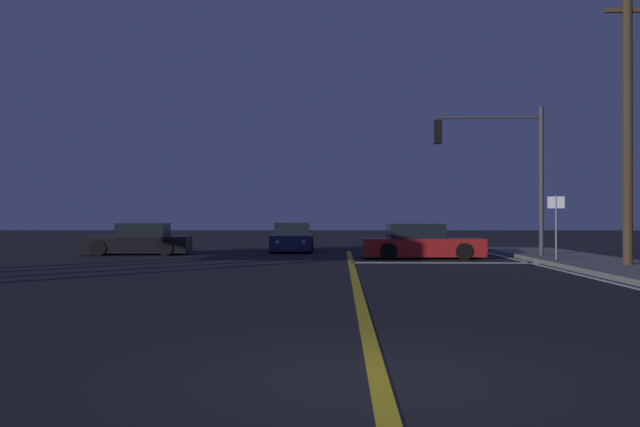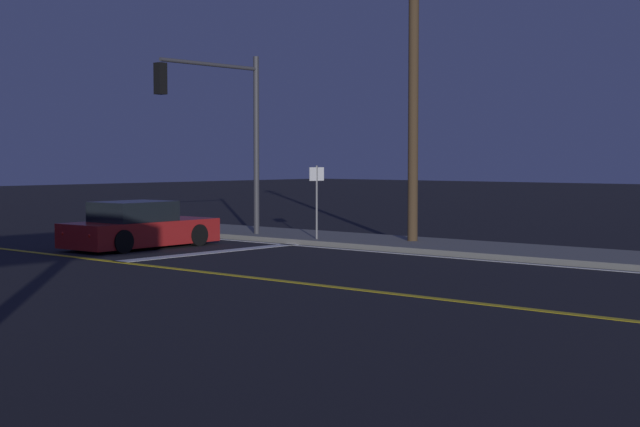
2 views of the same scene
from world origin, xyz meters
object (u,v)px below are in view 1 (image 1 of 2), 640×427
at_px(car_following_oncoming_red, 421,243).
at_px(car_mid_block_black, 138,241).
at_px(car_parked_curb_navy, 292,239).
at_px(traffic_signal_near_right, 502,157).
at_px(street_sign_corner, 556,218).
at_px(utility_pole_right, 627,111).

height_order(car_following_oncoming_red, car_mid_block_black, same).
height_order(car_following_oncoming_red, car_parked_curb_navy, same).
height_order(car_parked_curb_navy, traffic_signal_near_right, traffic_signal_near_right).
distance_m(car_following_oncoming_red, street_sign_corner, 5.31).
bearing_deg(car_mid_block_black, utility_pole_right, -117.29).
height_order(car_mid_block_black, utility_pole_right, utility_pole_right).
distance_m(utility_pole_right, street_sign_corner, 4.33).
height_order(car_parked_curb_navy, street_sign_corner, street_sign_corner).
relative_size(car_following_oncoming_red, car_parked_curb_navy, 1.04).
relative_size(car_parked_curb_navy, utility_pole_right, 0.48).
xyz_separation_m(car_mid_block_black, street_sign_corner, (15.88, -5.47, 1.00)).
xyz_separation_m(car_parked_curb_navy, traffic_signal_near_right, (8.40, -5.85, 3.29)).
xyz_separation_m(car_following_oncoming_red, traffic_signal_near_right, (3.05, -0.25, 3.29)).
height_order(car_parked_curb_navy, utility_pole_right, utility_pole_right).
xyz_separation_m(car_mid_block_black, utility_pole_right, (17.28, -7.97, 4.24)).
bearing_deg(car_parked_curb_navy, street_sign_corner, 136.05).
xyz_separation_m(car_parked_curb_navy, car_mid_block_black, (-6.31, -3.18, -0.00)).
xyz_separation_m(car_following_oncoming_red, utility_pole_right, (5.63, -5.55, 4.24)).
xyz_separation_m(car_parked_curb_navy, street_sign_corner, (9.57, -8.65, 1.00)).
height_order(car_mid_block_black, street_sign_corner, street_sign_corner).
relative_size(utility_pole_right, street_sign_corner, 3.96).
distance_m(car_mid_block_black, utility_pole_right, 19.50).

